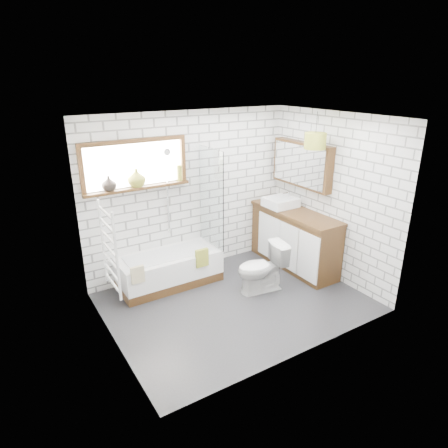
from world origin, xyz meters
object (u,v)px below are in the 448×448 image
vanity (294,239)px  toilet (262,268)px  pendant (315,141)px  basin (281,202)px  bathtub (169,269)px

vanity → toilet: vanity is taller
vanity → pendant: bearing=-97.2°
basin → toilet: basin is taller
basin → toilet: (-0.88, -0.69, -0.66)m
bathtub → vanity: size_ratio=0.90×
bathtub → vanity: vanity is taller
basin → bathtub: bearing=174.0°
bathtub → basin: 2.09m
bathtub → vanity: (1.99, -0.51, 0.23)m
bathtub → toilet: bearing=-40.3°
vanity → basin: size_ratio=3.40×
toilet → pendant: 1.96m
toilet → pendant: size_ratio=2.38×
vanity → toilet: (-0.94, -0.38, -0.11)m
bathtub → pendant: (1.95, -0.85, 1.86)m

